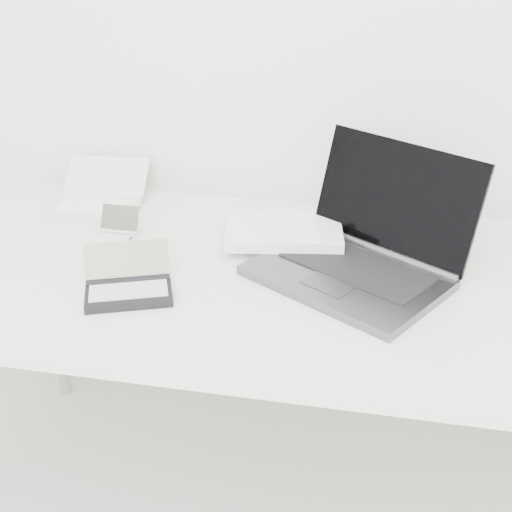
% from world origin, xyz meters
% --- Properties ---
extents(desk, '(1.60, 0.80, 0.73)m').
position_xyz_m(desk, '(0.00, 1.55, 0.68)').
color(desk, white).
rests_on(desk, ground).
extents(laptop_large, '(0.60, 0.51, 0.26)m').
position_xyz_m(laptop_large, '(0.14, 1.62, 0.77)').
color(laptop_large, '#525557').
rests_on(laptop_large, desk).
extents(netbook_open_white, '(0.25, 0.30, 0.09)m').
position_xyz_m(netbook_open_white, '(-0.52, 1.81, 0.75)').
color(netbook_open_white, silver).
rests_on(netbook_open_white, desk).
extents(pda_silver, '(0.09, 0.11, 0.07)m').
position_xyz_m(pda_silver, '(-0.40, 1.63, 0.75)').
color(pda_silver, white).
rests_on(pda_silver, desk).
extents(palmtop_charcoal, '(0.22, 0.20, 0.09)m').
position_xyz_m(palmtop_charcoal, '(-0.28, 1.40, 0.75)').
color(palmtop_charcoal, black).
rests_on(palmtop_charcoal, desk).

